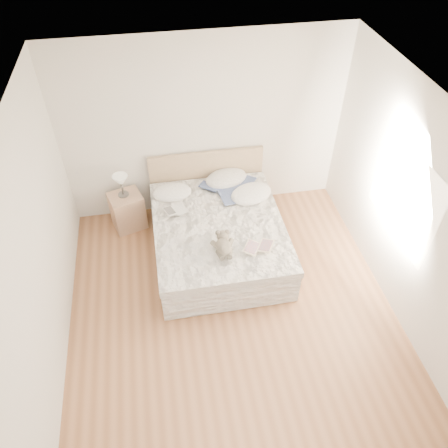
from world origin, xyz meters
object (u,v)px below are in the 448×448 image
Objects in this scene: bed at (218,234)px; table_lamp at (121,182)px; nightstand at (128,211)px; childrens_book at (259,247)px; photo_book at (175,211)px; teddy_bear at (223,251)px.

bed is 6.32× the size of table_lamp.
bed is 3.83× the size of nightstand.
table_lamp is 0.93× the size of childrens_book.
table_lamp is 1.14× the size of photo_book.
table_lamp reaches higher than nightstand.
table_lamp reaches higher than teddy_bear.
nightstand is at bearing 148.66° from bed.
nightstand is 2.18m from childrens_book.
nightstand is at bearing 170.82° from childrens_book.
teddy_bear is (-0.45, -0.01, 0.02)m from childrens_book.
nightstand is at bearing 120.48° from photo_book.
childrens_book is (1.66, -1.42, -0.17)m from table_lamp.
photo_book is 0.82× the size of teddy_bear.
bed is 5.91× the size of childrens_book.
table_lamp is 2.19m from childrens_book.
photo_book and childrens_book have the same top height.
table_lamp is at bearing 170.46° from childrens_book.
photo_book is (0.70, -0.55, -0.17)m from table_lamp.
nightstand is 1.54× the size of childrens_book.
teddy_bear is (0.51, -0.87, 0.02)m from photo_book.
teddy_bear is at bearing -92.94° from bed.
table_lamp reaches higher than childrens_book.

